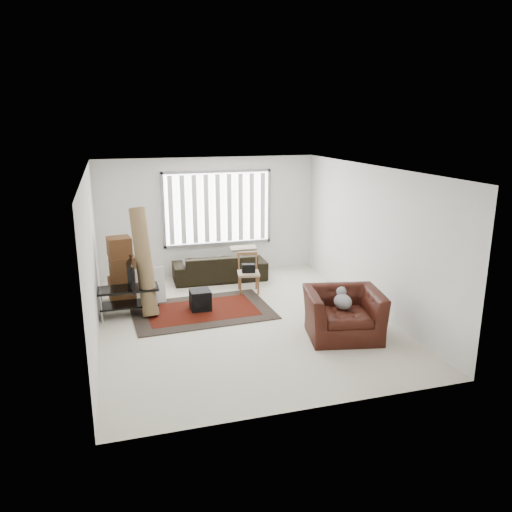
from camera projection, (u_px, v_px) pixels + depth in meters
The scene contains 11 objects.
room at pixel (237, 219), 9.01m from camera, with size 6.00×6.02×2.71m.
persian_rug at pixel (202, 311), 9.42m from camera, with size 2.64×1.83×0.02m.
tv_stand at pixel (129, 295), 9.13m from camera, with size 1.08×0.49×0.54m.
tv at pixel (127, 275), 9.02m from camera, with size 0.87×0.11×0.50m, color black.
subwoofer at pixel (200, 300), 9.42m from camera, with size 0.37×0.37×0.37m, color black.
moving_boxes at pixel (122, 272), 9.83m from camera, with size 0.59×0.55×1.30m.
white_flatpack at pixel (151, 286), 9.78m from camera, with size 0.55×0.08×0.71m, color silver.
rolled_rug at pixel (144, 262), 9.10m from camera, with size 0.30×0.30×1.98m, color brown.
sofa at pixel (220, 263), 11.19m from camera, with size 2.07×0.89×0.80m, color black.
side_chair at pixel (248, 271), 10.38m from camera, with size 0.51×0.51×0.82m.
armchair at pixel (343, 310), 8.23m from camera, with size 1.40×1.28×0.90m.
Camera 1 is at (-2.15, -8.10, 3.48)m, focal length 35.00 mm.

